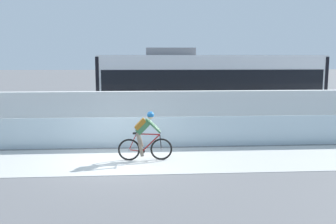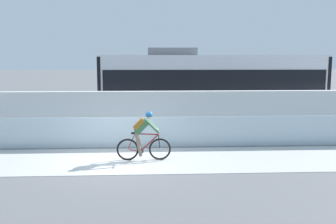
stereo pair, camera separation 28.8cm
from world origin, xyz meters
The scene contains 8 objects.
ground_plane centered at (0.00, 0.00, 0.00)m, with size 200.00×200.00×0.00m, color slate.
bike_path_deck centered at (0.00, 0.00, 0.01)m, with size 32.00×3.20×0.01m, color beige.
glass_parapet centered at (0.00, 1.85, 0.57)m, with size 32.00×0.05×1.14m, color silver.
concrete_barrier_wall centered at (0.00, 3.65, 0.97)m, with size 32.00×0.36×1.95m, color silver.
tram_rail_near centered at (0.00, 6.13, 0.00)m, with size 32.00×0.08×0.01m, color #595654.
tram_rail_far centered at (0.00, 7.57, 0.00)m, with size 32.00×0.08×0.01m, color #595654.
tram centered at (4.16, 6.85, 1.89)m, with size 11.06×2.54×3.81m.
cyclist_on_bike centered at (0.84, 0.00, 0.80)m, with size 1.77×0.58×1.61m.
Camera 2 is at (1.03, -12.05, 3.30)m, focal length 40.50 mm.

